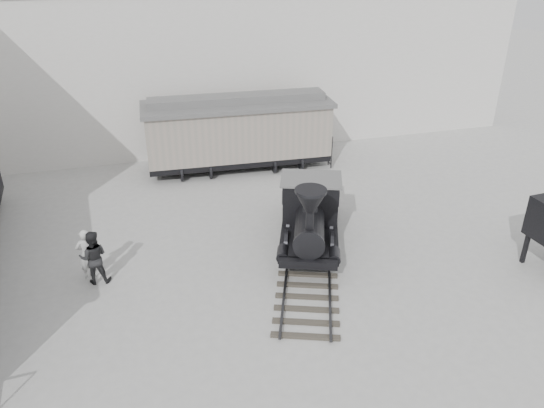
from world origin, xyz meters
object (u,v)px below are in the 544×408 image
object	(u,v)px
locomotive	(310,217)
visitor_a	(87,254)
boxcar	(238,131)
visitor_b	(94,257)

from	to	relation	value
locomotive	visitor_a	xyz separation A→B (m)	(-7.85, 0.13, -0.31)
boxcar	visitor_b	distance (m)	10.71
locomotive	visitor_a	size ratio (longest dim) A/B	5.21
visitor_a	visitor_b	bearing A→B (deg)	114.65
locomotive	visitor_a	distance (m)	7.85
locomotive	visitor_b	size ratio (longest dim) A/B	4.96
locomotive	boxcar	size ratio (longest dim) A/B	1.03
visitor_a	visitor_b	size ratio (longest dim) A/B	0.95
locomotive	boxcar	xyz separation A→B (m)	(-0.89, 8.02, 0.73)
boxcar	visitor_a	xyz separation A→B (m)	(-6.96, -7.89, -1.04)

